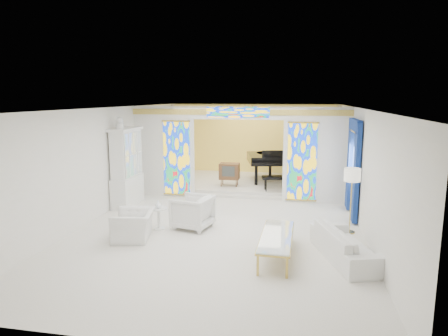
% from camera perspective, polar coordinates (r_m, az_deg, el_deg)
% --- Properties ---
extents(floor, '(12.00, 12.00, 0.00)m').
position_cam_1_polar(floor, '(11.26, 0.45, -6.89)').
color(floor, white).
rests_on(floor, ground).
extents(ceiling, '(7.00, 12.00, 0.02)m').
position_cam_1_polar(ceiling, '(10.77, 0.47, 8.56)').
color(ceiling, white).
rests_on(ceiling, wall_back).
extents(wall_back, '(7.00, 0.02, 3.00)m').
position_cam_1_polar(wall_back, '(16.80, 4.09, 3.97)').
color(wall_back, white).
rests_on(wall_back, floor).
extents(wall_front, '(7.00, 0.02, 3.00)m').
position_cam_1_polar(wall_front, '(5.29, -11.31, -9.91)').
color(wall_front, white).
rests_on(wall_front, floor).
extents(wall_left, '(0.02, 12.00, 3.00)m').
position_cam_1_polar(wall_left, '(12.03, -16.18, 1.15)').
color(wall_left, white).
rests_on(wall_left, floor).
extents(wall_right, '(0.02, 12.00, 3.00)m').
position_cam_1_polar(wall_right, '(10.87, 18.94, 0.07)').
color(wall_right, white).
rests_on(wall_right, floor).
extents(partition_wall, '(7.00, 0.22, 3.00)m').
position_cam_1_polar(partition_wall, '(12.84, 2.04, 2.78)').
color(partition_wall, white).
rests_on(partition_wall, floor).
extents(stained_glass_left, '(0.90, 0.04, 2.40)m').
position_cam_1_polar(stained_glass_left, '(13.24, -6.76, 1.40)').
color(stained_glass_left, gold).
rests_on(stained_glass_left, partition_wall).
extents(stained_glass_right, '(0.90, 0.04, 2.40)m').
position_cam_1_polar(stained_glass_right, '(12.65, 11.09, 0.86)').
color(stained_glass_right, gold).
rests_on(stained_glass_right, partition_wall).
extents(stained_glass_transom, '(2.00, 0.04, 0.34)m').
position_cam_1_polar(stained_glass_transom, '(12.64, 2.00, 7.97)').
color(stained_glass_transom, gold).
rests_on(stained_glass_transom, partition_wall).
extents(alcove_platform, '(6.80, 3.80, 0.18)m').
position_cam_1_polar(alcove_platform, '(15.16, 3.20, -2.09)').
color(alcove_platform, white).
rests_on(alcove_platform, floor).
extents(gold_curtain_back, '(6.70, 0.10, 2.90)m').
position_cam_1_polar(gold_curtain_back, '(16.68, 4.05, 3.93)').
color(gold_curtain_back, '#F7D355').
rests_on(gold_curtain_back, wall_back).
extents(chandelier, '(0.48, 0.48, 0.30)m').
position_cam_1_polar(chandelier, '(14.72, 4.02, 7.20)').
color(chandelier, gold).
rests_on(chandelier, ceiling).
extents(blue_drapes, '(0.14, 1.85, 2.65)m').
position_cam_1_polar(blue_drapes, '(11.52, 17.99, 1.06)').
color(blue_drapes, navy).
rests_on(blue_drapes, wall_right).
extents(china_cabinet, '(0.56, 1.46, 2.72)m').
position_cam_1_polar(china_cabinet, '(12.49, -13.72, 0.04)').
color(china_cabinet, white).
rests_on(china_cabinet, floor).
extents(armchair_left, '(1.09, 1.19, 0.67)m').
position_cam_1_polar(armchair_left, '(9.67, -12.76, -7.96)').
color(armchair_left, white).
rests_on(armchair_left, floor).
extents(armchair_right, '(1.09, 1.07, 0.83)m').
position_cam_1_polar(armchair_right, '(10.21, -4.52, -6.28)').
color(armchair_right, white).
rests_on(armchair_right, floor).
extents(sofa, '(1.45, 2.31, 0.63)m').
position_cam_1_polar(sofa, '(8.71, 17.16, -10.34)').
color(sofa, silver).
rests_on(sofa, floor).
extents(side_table, '(0.54, 0.54, 0.55)m').
position_cam_1_polar(side_table, '(10.24, -9.31, -6.68)').
color(side_table, white).
rests_on(side_table, floor).
extents(vase, '(0.18, 0.18, 0.18)m').
position_cam_1_polar(vase, '(10.16, -9.36, -5.16)').
color(vase, silver).
rests_on(vase, side_table).
extents(coffee_table, '(0.69, 2.11, 0.47)m').
position_cam_1_polar(coffee_table, '(8.47, 7.53, -9.74)').
color(coffee_table, white).
rests_on(coffee_table, floor).
extents(floor_lamp, '(0.52, 0.52, 1.61)m').
position_cam_1_polar(floor_lamp, '(10.07, 17.85, -1.37)').
color(floor_lamp, gold).
rests_on(floor_lamp, floor).
extents(grand_piano, '(2.16, 3.31, 1.22)m').
position_cam_1_polar(grand_piano, '(15.18, 7.09, 1.37)').
color(grand_piano, black).
rests_on(grand_piano, alcove_platform).
extents(tv_console, '(0.70, 0.49, 0.80)m').
position_cam_1_polar(tv_console, '(14.10, 0.78, -0.46)').
color(tv_console, brown).
rests_on(tv_console, alcove_platform).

